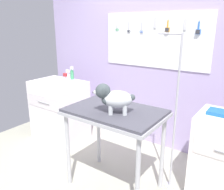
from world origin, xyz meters
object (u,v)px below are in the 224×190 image
object	(u,v)px
counter_left	(60,110)
shampoo_bottle	(66,81)
grooming_table	(115,118)
grooming_arm	(174,122)
dog	(113,98)

from	to	relation	value
counter_left	shampoo_bottle	world-z (taller)	shampoo_bottle
shampoo_bottle	grooming_table	bearing A→B (deg)	-17.27
shampoo_bottle	grooming_arm	bearing A→B (deg)	0.79
grooming_table	dog	size ratio (longest dim) A/B	2.56
grooming_table	counter_left	size ratio (longest dim) A/B	1.08
grooming_arm	dog	world-z (taller)	grooming_arm
grooming_table	counter_left	bearing A→B (deg)	161.19
grooming_arm	dog	bearing A→B (deg)	-136.50
grooming_table	counter_left	world-z (taller)	counter_left
dog	grooming_table	bearing A→B (deg)	116.58
dog	counter_left	distance (m)	1.64
grooming_arm	shampoo_bottle	world-z (taller)	grooming_arm
dog	counter_left	bearing A→B (deg)	158.54
grooming_table	shampoo_bottle	bearing A→B (deg)	162.73
dog	counter_left	world-z (taller)	dog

